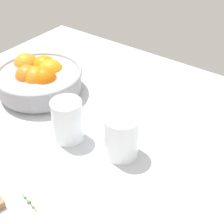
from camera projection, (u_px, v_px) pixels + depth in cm
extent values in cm
cube|color=silver|center=(121.00, 143.00, 89.49)|extent=(127.50, 91.81, 3.00)
cylinder|color=#99999E|center=(41.00, 91.00, 105.71)|extent=(23.07, 23.07, 1.20)
cylinder|color=#99999E|center=(40.00, 81.00, 103.69)|extent=(25.08, 25.08, 5.58)
torus|color=#99999E|center=(38.00, 73.00, 102.03)|extent=(26.28, 26.28, 1.20)
sphere|color=orange|center=(45.00, 79.00, 99.94)|extent=(7.11, 7.11, 7.11)
sphere|color=orange|center=(51.00, 72.00, 105.44)|extent=(8.01, 8.01, 8.01)
sphere|color=orange|center=(44.00, 68.00, 107.71)|extent=(7.69, 7.69, 7.69)
sphere|color=orange|center=(26.00, 65.00, 107.85)|extent=(7.69, 7.69, 7.69)
sphere|color=orange|center=(27.00, 77.00, 100.61)|extent=(7.02, 7.02, 7.02)
sphere|color=orange|center=(36.00, 79.00, 100.69)|extent=(7.88, 7.88, 7.88)
cylinder|color=white|center=(122.00, 136.00, 80.82)|extent=(8.46, 8.46, 10.93)
cylinder|color=#F9B03D|center=(121.00, 145.00, 82.52)|extent=(7.44, 7.44, 5.23)
cylinder|color=white|center=(67.00, 121.00, 85.46)|extent=(7.79, 7.79, 11.25)
cylinder|color=#FDA821|center=(68.00, 124.00, 86.21)|extent=(6.86, 6.86, 8.75)
cylinder|color=#517146|center=(29.00, 202.00, 71.91)|extent=(6.44, 1.73, 0.30)
sphere|color=#517146|center=(25.00, 197.00, 72.81)|extent=(0.75, 0.75, 0.75)
sphere|color=#517146|center=(29.00, 202.00, 71.82)|extent=(0.98, 0.98, 0.98)
sphere|color=#517146|center=(33.00, 207.00, 70.83)|extent=(0.69, 0.69, 0.69)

